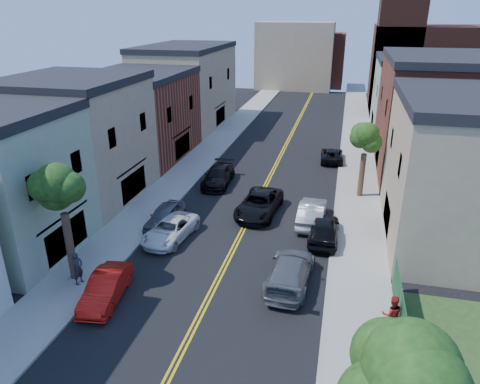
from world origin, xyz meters
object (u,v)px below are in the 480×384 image
Objects in this scene: black_car_right at (324,229)px; silver_car_right at (312,212)px; dark_car_right_far at (332,155)px; white_pickup at (170,230)px; red_sedan at (106,288)px; grey_car_left at (165,216)px; pedestrian_right at (392,314)px; black_suv_lane at (259,204)px; pedestrian_left at (78,268)px; grey_car_right at (290,271)px; black_car_left at (218,176)px.

black_car_right is 2.57m from silver_car_right.
white_pickup is at bearing 60.27° from dark_car_right_far.
silver_car_right is (9.66, 11.63, 0.10)m from red_sedan.
grey_car_left is 16.74m from pedestrian_right.
grey_car_left is (-0.35, 8.85, 0.02)m from red_sedan.
red_sedan is 0.92× the size of black_car_right.
silver_car_right is 11.89m from pedestrian_right.
black_suv_lane is (-3.94, 0.65, -0.03)m from silver_car_right.
grey_car_right is at bearing -62.97° from pedestrian_left.
grey_car_left reaches higher than dark_car_right_far.
pedestrian_left reaches higher than grey_car_right.
dark_car_right_far is at bearing -88.38° from pedestrian_right.
red_sedan is at bearing 51.14° from silver_car_right.
pedestrian_left is (-2.13, 0.85, 0.36)m from red_sedan.
pedestrian_left is 16.38m from pedestrian_right.
grey_car_right is at bearing 14.48° from red_sedan.
black_car_left is at bearing -58.76° from pedestrian_right.
black_suv_lane is (4.95, 5.22, 0.11)m from white_pickup.
red_sedan is 14.12m from black_car_right.
dark_car_right_far is (0.74, 14.52, -0.19)m from silver_car_right.
black_car_left is at bearing 78.65° from red_sedan.
pedestrian_left is (-1.78, -8.00, 0.35)m from grey_car_left.
red_sedan is 9.88m from grey_car_right.
black_car_right is at bearing -44.00° from pedestrian_left.
grey_car_right is at bearing -38.02° from pedestrian_right.
black_car_right is at bearing 113.61° from silver_car_right.
pedestrian_left is (-12.78, -8.42, 0.27)m from black_car_right.
red_sedan is 13.55m from black_suv_lane.
dark_car_right_far is (1.26, 22.41, -0.17)m from grey_car_right.
pedestrian_right reaches higher than white_pickup.
pedestrian_right reaches higher than grey_car_left.
red_sedan is 0.90× the size of white_pickup.
grey_car_left reaches higher than white_pickup.
black_car_right reaches higher than white_pickup.
grey_car_right is 1.16× the size of black_car_right.
pedestrian_left is at bearing 150.52° from red_sedan.
pedestrian_left is (-3.22, -16.54, 0.32)m from black_car_left.
black_suv_lane reaches higher than grey_car_left.
black_car_left reaches higher than white_pickup.
black_suv_lane is at bearing 31.47° from grey_car_left.
grey_car_left is 0.91× the size of black_car_right.
grey_car_right is 9.20m from black_suv_lane.
silver_car_right is 0.88× the size of black_suv_lane.
grey_car_left is (-1.12, 1.78, 0.06)m from white_pickup.
black_suv_lane is at bearing 68.38° from dark_car_right_far.
black_car_left is (0.32, 10.33, 0.09)m from white_pickup.
black_car_left reaches higher than red_sedan.
red_sedan is at bearing -110.52° from black_suv_lane.
silver_car_right is at bearing -67.58° from black_car_right.
grey_car_right is (8.06, -13.65, 0.04)m from black_car_left.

